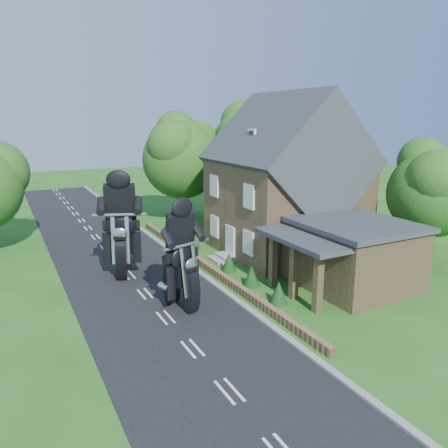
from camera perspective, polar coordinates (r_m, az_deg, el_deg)
name	(u,v)px	position (r m, az deg, el deg)	size (l,w,h in m)	color
ground	(165,318)	(19.85, -7.65, -12.04)	(120.00, 120.00, 0.00)	#225818
road	(165,318)	(19.85, -7.66, -12.01)	(7.00, 80.00, 0.02)	black
kerb	(238,301)	(21.19, 1.80, -10.01)	(0.30, 80.00, 0.12)	gray
garden_wall	(206,266)	(25.57, -2.40, -5.44)	(0.30, 22.00, 0.40)	#8F6C48
house	(286,185)	(28.46, 8.06, 5.01)	(9.54, 8.64, 10.24)	#8F6C48
annex	(351,253)	(23.52, 16.20, -3.70)	(7.05, 5.94, 3.44)	#8F6C48
tree_annex_side	(436,185)	(28.86, 25.94, 4.59)	(5.64, 5.20, 7.48)	black
tree_house_right	(333,164)	(34.20, 14.07, 7.62)	(6.51, 6.00, 8.40)	black
tree_behind_house	(254,145)	(38.72, 3.90, 10.21)	(7.81, 7.20, 10.08)	black
tree_behind_left	(185,153)	(36.92, -5.05, 9.24)	(6.94, 6.40, 9.16)	black
shrub_a	(279,292)	(21.03, 7.13, -8.86)	(0.90, 0.90, 1.10)	black
shrub_b	(251,276)	(22.98, 3.60, -6.78)	(0.90, 0.90, 1.10)	black
shrub_c	(229,262)	(25.03, 0.65, -5.01)	(0.90, 0.90, 1.10)	black
shrub_d	(194,241)	(29.33, -3.94, -2.21)	(0.90, 0.90, 1.10)	black
shrub_e	(180,232)	(31.56, -5.75, -1.09)	(0.90, 0.90, 1.10)	black
shrub_f	(168,225)	(33.83, -7.32, -0.13)	(0.90, 0.90, 1.10)	black
motorcycle_lead	(182,293)	(20.34, -5.56, -8.90)	(0.43, 1.68, 1.57)	black
motorcycle_follow	(123,260)	(24.94, -13.01, -4.63)	(0.48, 1.90, 1.77)	black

